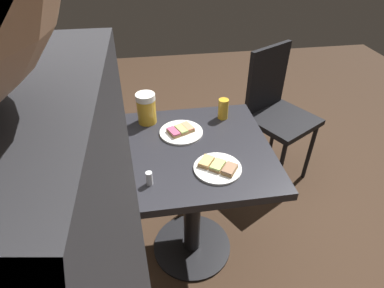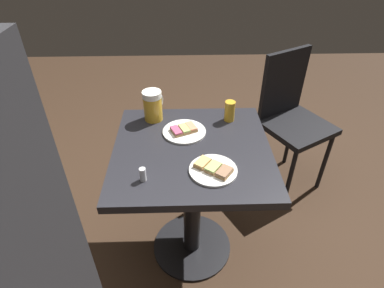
% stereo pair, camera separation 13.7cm
% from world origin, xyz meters
% --- Properties ---
extents(ground_plane, '(6.00, 6.00, 0.00)m').
position_xyz_m(ground_plane, '(0.00, 0.00, 0.00)').
color(ground_plane, '#382619').
extents(cafe_table, '(0.68, 0.70, 0.72)m').
position_xyz_m(cafe_table, '(0.00, 0.00, 0.55)').
color(cafe_table, black).
rests_on(cafe_table, ground_plane).
extents(plate_near, '(0.20, 0.20, 0.03)m').
position_xyz_m(plate_near, '(0.12, 0.03, 0.73)').
color(plate_near, white).
rests_on(plate_near, cafe_table).
extents(plate_far, '(0.20, 0.20, 0.03)m').
position_xyz_m(plate_far, '(-0.16, -0.08, 0.73)').
color(plate_far, white).
rests_on(plate_far, cafe_table).
extents(beer_mug, '(0.14, 0.10, 0.15)m').
position_xyz_m(beer_mug, '(0.25, 0.18, 0.80)').
color(beer_mug, gold).
rests_on(beer_mug, cafe_table).
extents(beer_glass_small, '(0.05, 0.05, 0.10)m').
position_xyz_m(beer_glass_small, '(0.22, -0.19, 0.77)').
color(beer_glass_small, gold).
rests_on(beer_glass_small, cafe_table).
extents(salt_shaker, '(0.03, 0.03, 0.06)m').
position_xyz_m(salt_shaker, '(-0.20, 0.20, 0.75)').
color(salt_shaker, silver).
rests_on(salt_shaker, cafe_table).
extents(cafe_chair, '(0.52, 0.52, 0.91)m').
position_xyz_m(cafe_chair, '(0.58, -0.64, 0.53)').
color(cafe_chair, black).
rests_on(cafe_chair, ground_plane).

